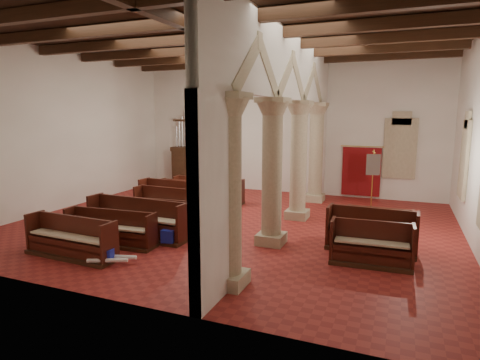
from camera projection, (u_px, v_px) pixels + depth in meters
name	position (u px, v px, depth m)	size (l,w,h in m)	color
floor	(233.00, 224.00, 13.40)	(14.00, 14.00, 0.00)	maroon
ceiling	(233.00, 37.00, 12.41)	(14.00, 14.00, 0.00)	black
wall_back	(284.00, 128.00, 18.39)	(14.00, 0.02, 6.00)	white
wall_front	(106.00, 149.00, 7.42)	(14.00, 0.02, 6.00)	white
wall_left	(67.00, 130.00, 15.50)	(0.02, 12.00, 6.00)	white
ceiling_beams	(233.00, 43.00, 12.44)	(13.80, 11.80, 0.30)	#3F2214
arcade	(288.00, 116.00, 12.14)	(0.90, 11.90, 6.00)	#C0B08F
window_right_b	(466.00, 160.00, 12.74)	(0.03, 1.00, 2.20)	#347661
window_back	(400.00, 149.00, 16.65)	(1.00, 0.03, 2.20)	#347661
pipe_organ	(193.00, 160.00, 19.87)	(2.10, 0.85, 4.40)	#3F2214
lectern	(209.00, 183.00, 18.07)	(0.62, 0.67, 1.26)	#372311
dossal_curtain	(361.00, 171.00, 17.32)	(1.80, 0.07, 2.17)	maroon
processional_banner	(372.00, 188.00, 15.46)	(0.52, 0.66, 2.28)	#3F2214
hymnal_box_a	(107.00, 255.00, 9.76)	(0.29, 0.23, 0.29)	#163F98
hymnal_box_b	(169.00, 236.00, 11.17)	(0.36, 0.29, 0.36)	navy
hymnal_box_c	(217.00, 225.00, 12.34)	(0.33, 0.27, 0.33)	navy
tube_heater_a	(107.00, 260.00, 9.63)	(0.10, 0.10, 0.97)	white
tube_heater_b	(117.00, 257.00, 9.88)	(0.10, 0.10, 0.99)	silver
nave_pew_0	(71.00, 244.00, 10.28)	(2.65, 0.80, 1.04)	#3F2214
nave_pew_1	(110.00, 233.00, 11.23)	(2.75, 0.84, 0.98)	#3F2214
nave_pew_2	(137.00, 224.00, 11.94)	(3.34, 0.92, 1.15)	#3F2214
nave_pew_3	(155.00, 219.00, 12.75)	(2.74, 0.82, 0.95)	#3F2214
nave_pew_4	(170.00, 208.00, 14.12)	(2.81, 0.82, 1.05)	#3F2214
nave_pew_5	(179.00, 201.00, 15.06)	(3.30, 0.90, 1.14)	#3F2214
nave_pew_6	(191.00, 198.00, 15.80)	(2.98, 0.81, 1.02)	#3F2214
nave_pew_7	(208.00, 194.00, 16.61)	(3.04, 0.73, 1.02)	#3F2214
aisle_pew_0	(371.00, 250.00, 9.74)	(1.96, 0.80, 1.07)	#3F2214
aisle_pew_1	(371.00, 237.00, 10.70)	(2.34, 0.84, 1.15)	#3F2214
aisle_pew_2	(379.00, 232.00, 11.26)	(1.81, 0.70, 1.03)	#3F2214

